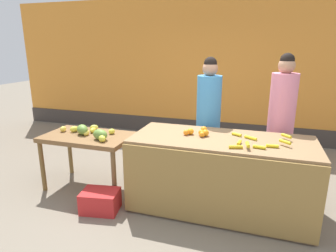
{
  "coord_description": "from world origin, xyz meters",
  "views": [
    {
      "loc": [
        0.88,
        -3.28,
        1.95
      ],
      "look_at": [
        -0.22,
        0.15,
        0.95
      ],
      "focal_mm": 30.97,
      "sensor_mm": 36.0,
      "label": 1
    }
  ],
  "objects_px": {
    "vendor_woman_pink_shirt": "(280,124)",
    "produce_sack": "(164,155)",
    "produce_crate": "(100,201)",
    "vendor_woman_blue_shirt": "(208,121)"
  },
  "relations": [
    {
      "from": "produce_crate",
      "to": "produce_sack",
      "type": "relative_size",
      "value": 0.75
    },
    {
      "from": "produce_crate",
      "to": "vendor_woman_blue_shirt",
      "type": "bearing_deg",
      "value": 48.86
    },
    {
      "from": "vendor_woman_blue_shirt",
      "to": "produce_crate",
      "type": "relative_size",
      "value": 4.12
    },
    {
      "from": "produce_sack",
      "to": "vendor_woman_pink_shirt",
      "type": "bearing_deg",
      "value": -0.94
    },
    {
      "from": "vendor_woman_blue_shirt",
      "to": "produce_crate",
      "type": "bearing_deg",
      "value": -131.14
    },
    {
      "from": "vendor_woman_pink_shirt",
      "to": "produce_sack",
      "type": "xyz_separation_m",
      "value": [
        -1.66,
        0.03,
        -0.65
      ]
    },
    {
      "from": "vendor_woman_blue_shirt",
      "to": "vendor_woman_pink_shirt",
      "type": "bearing_deg",
      "value": 2.08
    },
    {
      "from": "vendor_woman_blue_shirt",
      "to": "vendor_woman_pink_shirt",
      "type": "relative_size",
      "value": 0.97
    },
    {
      "from": "produce_sack",
      "to": "vendor_woman_blue_shirt",
      "type": "bearing_deg",
      "value": -5.11
    },
    {
      "from": "vendor_woman_blue_shirt",
      "to": "vendor_woman_pink_shirt",
      "type": "distance_m",
      "value": 0.97
    }
  ]
}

